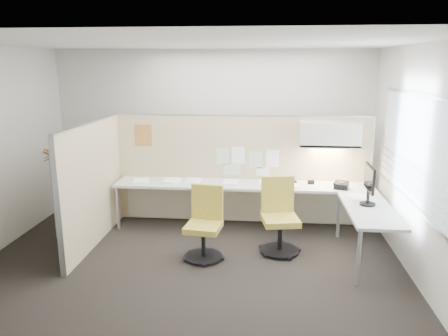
# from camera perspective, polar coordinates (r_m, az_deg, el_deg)

# --- Properties ---
(floor) EXTENTS (5.50, 4.50, 0.01)m
(floor) POSITION_cam_1_polar(r_m,az_deg,el_deg) (5.96, -4.15, -12.03)
(floor) COLOR black
(floor) RESTS_ON ground
(ceiling) EXTENTS (5.50, 4.50, 0.01)m
(ceiling) POSITION_cam_1_polar(r_m,az_deg,el_deg) (5.38, -4.68, 16.09)
(ceiling) COLOR white
(ceiling) RESTS_ON wall_back
(wall_back) EXTENTS (5.50, 0.02, 2.80)m
(wall_back) POSITION_cam_1_polar(r_m,az_deg,el_deg) (7.69, -1.52, 4.83)
(wall_back) COLOR beige
(wall_back) RESTS_ON ground
(wall_front) EXTENTS (5.50, 0.02, 2.80)m
(wall_front) POSITION_cam_1_polar(r_m,az_deg,el_deg) (3.39, -10.96, -6.73)
(wall_front) COLOR beige
(wall_front) RESTS_ON ground
(wall_right) EXTENTS (0.02, 4.50, 2.80)m
(wall_right) POSITION_cam_1_polar(r_m,az_deg,el_deg) (5.71, 23.91, 0.63)
(wall_right) COLOR beige
(wall_right) RESTS_ON ground
(window_pane) EXTENTS (0.01, 2.80, 1.30)m
(window_pane) POSITION_cam_1_polar(r_m,az_deg,el_deg) (5.68, 23.81, 2.11)
(window_pane) COLOR #9BA7B4
(window_pane) RESTS_ON wall_right
(partition_back) EXTENTS (4.10, 0.06, 1.75)m
(partition_back) POSITION_cam_1_polar(r_m,az_deg,el_deg) (7.11, 2.27, -0.21)
(partition_back) COLOR #CDB68D
(partition_back) RESTS_ON floor
(partition_left) EXTENTS (0.06, 2.20, 1.75)m
(partition_left) POSITION_cam_1_polar(r_m,az_deg,el_deg) (6.51, -16.68, -2.07)
(partition_left) COLOR #CDB68D
(partition_left) RESTS_ON floor
(desk) EXTENTS (4.00, 2.07, 0.73)m
(desk) POSITION_cam_1_polar(r_m,az_deg,el_deg) (6.71, 5.26, -3.51)
(desk) COLOR beige
(desk) RESTS_ON floor
(overhead_bin) EXTENTS (0.90, 0.36, 0.38)m
(overhead_bin) POSITION_cam_1_polar(r_m,az_deg,el_deg) (6.83, 13.62, 4.30)
(overhead_bin) COLOR beige
(overhead_bin) RESTS_ON partition_back
(task_light_strip) EXTENTS (0.60, 0.06, 0.02)m
(task_light_strip) POSITION_cam_1_polar(r_m,az_deg,el_deg) (6.87, 13.52, 2.57)
(task_light_strip) COLOR #FFEABF
(task_light_strip) RESTS_ON overhead_bin
(pinned_papers) EXTENTS (1.01, 0.00, 0.47)m
(pinned_papers) POSITION_cam_1_polar(r_m,az_deg,el_deg) (7.03, 2.91, 0.96)
(pinned_papers) COLOR #8CBF8C
(pinned_papers) RESTS_ON partition_back
(poster) EXTENTS (0.28, 0.00, 0.35)m
(poster) POSITION_cam_1_polar(r_m,az_deg,el_deg) (7.23, -10.50, 4.22)
(poster) COLOR orange
(poster) RESTS_ON partition_back
(chair_left) EXTENTS (0.51, 0.52, 0.96)m
(chair_left) POSITION_cam_1_polar(r_m,az_deg,el_deg) (5.89, -2.54, -7.49)
(chair_left) COLOR black
(chair_left) RESTS_ON floor
(chair_right) EXTENTS (0.56, 0.58, 1.02)m
(chair_right) POSITION_cam_1_polar(r_m,az_deg,el_deg) (6.11, 7.22, -6.51)
(chair_right) COLOR black
(chair_right) RESTS_ON floor
(monitor) EXTENTS (0.21, 0.51, 0.53)m
(monitor) POSITION_cam_1_polar(r_m,az_deg,el_deg) (6.02, 18.43, -1.83)
(monitor) COLOR black
(monitor) RESTS_ON desk
(phone) EXTENTS (0.26, 0.25, 0.12)m
(phone) POSITION_cam_1_polar(r_m,az_deg,el_deg) (6.76, 15.02, -2.20)
(phone) COLOR black
(phone) RESTS_ON desk
(stapler) EXTENTS (0.14, 0.05, 0.05)m
(stapler) POSITION_cam_1_polar(r_m,az_deg,el_deg) (6.88, 8.88, -1.86)
(stapler) COLOR black
(stapler) RESTS_ON desk
(tape_dispenser) EXTENTS (0.10, 0.07, 0.06)m
(tape_dispenser) POSITION_cam_1_polar(r_m,az_deg,el_deg) (6.92, 11.28, -1.82)
(tape_dispenser) COLOR black
(tape_dispenser) RESTS_ON desk
(coat_hook) EXTENTS (0.18, 0.43, 1.30)m
(coat_hook) POSITION_cam_1_polar(r_m,az_deg,el_deg) (5.58, -21.46, 0.82)
(coat_hook) COLOR silver
(coat_hook) RESTS_ON partition_left
(paper_stack_0) EXTENTS (0.28, 0.34, 0.03)m
(paper_stack_0) POSITION_cam_1_polar(r_m,az_deg,el_deg) (7.02, -10.80, -1.69)
(paper_stack_0) COLOR white
(paper_stack_0) RESTS_ON desk
(paper_stack_1) EXTENTS (0.25, 0.32, 0.02)m
(paper_stack_1) POSITION_cam_1_polar(r_m,az_deg,el_deg) (6.98, -3.99, -1.64)
(paper_stack_1) COLOR white
(paper_stack_1) RESTS_ON desk
(paper_stack_2) EXTENTS (0.25, 0.31, 0.03)m
(paper_stack_2) POSITION_cam_1_polar(r_m,az_deg,el_deg) (6.82, 0.94, -1.91)
(paper_stack_2) COLOR white
(paper_stack_2) RESTS_ON desk
(paper_stack_3) EXTENTS (0.25, 0.31, 0.02)m
(paper_stack_3) POSITION_cam_1_polar(r_m,az_deg,el_deg) (6.89, 5.60, -1.89)
(paper_stack_3) COLOR white
(paper_stack_3) RESTS_ON desk
(paper_stack_4) EXTENTS (0.27, 0.33, 0.02)m
(paper_stack_4) POSITION_cam_1_polar(r_m,az_deg,el_deg) (6.78, 8.57, -2.21)
(paper_stack_4) COLOR white
(paper_stack_4) RESTS_ON desk
(paper_stack_5) EXTENTS (0.28, 0.34, 0.02)m
(paper_stack_5) POSITION_cam_1_polar(r_m,az_deg,el_deg) (6.39, 17.02, -3.63)
(paper_stack_5) COLOR white
(paper_stack_5) RESTS_ON desk
(paper_stack_6) EXTENTS (0.29, 0.34, 0.04)m
(paper_stack_6) POSITION_cam_1_polar(r_m,az_deg,el_deg) (6.95, -6.92, -1.68)
(paper_stack_6) COLOR white
(paper_stack_6) RESTS_ON desk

